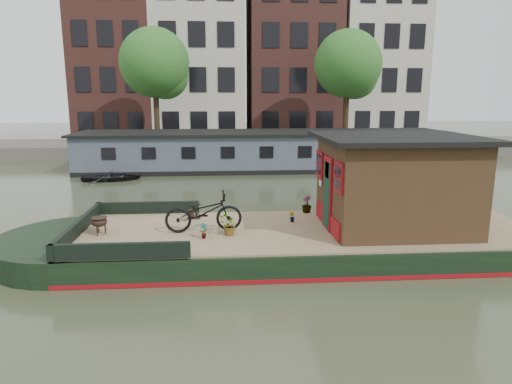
{
  "coord_description": "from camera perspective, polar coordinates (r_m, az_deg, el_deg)",
  "views": [
    {
      "loc": [
        -2.28,
        -11.35,
        4.08
      ],
      "look_at": [
        -1.4,
        0.5,
        1.55
      ],
      "focal_mm": 32.0,
      "sensor_mm": 36.0,
      "label": 1
    }
  ],
  "objects": [
    {
      "name": "far_houseboat",
      "position": [
        25.64,
        0.9,
        5.05
      ],
      "size": [
        20.4,
        4.4,
        2.11
      ],
      "color": "#485360",
      "rests_on": "ground"
    },
    {
      "name": "bollard_port",
      "position": [
        13.2,
        -8.03,
        -2.67
      ],
      "size": [
        0.19,
        0.19,
        0.22
      ],
      "primitive_type": "cylinder",
      "color": "black",
      "rests_on": "houseboat_deck"
    },
    {
      "name": "townhouse_row",
      "position": [
        39.11,
        -0.68,
        17.61
      ],
      "size": [
        27.25,
        8.0,
        16.5
      ],
      "color": "brown",
      "rests_on": "ground"
    },
    {
      "name": "potted_plant_b",
      "position": [
        12.63,
        4.5,
        -3.09
      ],
      "size": [
        0.2,
        0.2,
        0.29
      ],
      "primitive_type": "imported",
      "rotation": [
        0.0,
        0.0,
        2.22
      ],
      "color": "maroon",
      "rests_on": "houseboat_deck"
    },
    {
      "name": "brazier_rear",
      "position": [
        12.29,
        -18.86,
        -3.87
      ],
      "size": [
        0.49,
        0.49,
        0.4
      ],
      "primitive_type": null,
      "rotation": [
        0.0,
        0.0,
        0.39
      ],
      "color": "black",
      "rests_on": "houseboat_deck"
    },
    {
      "name": "houseboat_hull",
      "position": [
        12.0,
        0.52,
        -6.46
      ],
      "size": [
        14.01,
        4.02,
        0.6
      ],
      "color": "black",
      "rests_on": "ground"
    },
    {
      "name": "tree_right",
      "position": [
        31.62,
        11.63,
        15.07
      ],
      "size": [
        4.4,
        4.4,
        7.4
      ],
      "color": "#332316",
      "rests_on": "quay"
    },
    {
      "name": "ground",
      "position": [
        12.27,
        6.78,
        -7.48
      ],
      "size": [
        120.0,
        120.0,
        0.0
      ],
      "primitive_type": "plane",
      "color": "#333A25",
      "rests_on": "ground"
    },
    {
      "name": "brazier_front",
      "position": [
        12.09,
        -18.98,
        -4.04
      ],
      "size": [
        0.5,
        0.5,
        0.44
      ],
      "primitive_type": null,
      "rotation": [
        0.0,
        0.0,
        -0.25
      ],
      "color": "black",
      "rests_on": "houseboat_deck"
    },
    {
      "name": "houseboat_deck",
      "position": [
        12.08,
        6.85,
        -4.68
      ],
      "size": [
        11.8,
        3.8,
        0.05
      ],
      "primitive_type": "cube",
      "color": "#9E8662",
      "rests_on": "houseboat_hull"
    },
    {
      "name": "potted_plant_e",
      "position": [
        10.72,
        -22.21,
        -6.74
      ],
      "size": [
        0.13,
        0.17,
        0.29
      ],
      "primitive_type": "imported",
      "rotation": [
        0.0,
        0.0,
        1.38
      ],
      "color": "#96572C",
      "rests_on": "houseboat_deck"
    },
    {
      "name": "bow_bulwark",
      "position": [
        12.13,
        -17.4,
        -4.11
      ],
      "size": [
        3.0,
        4.0,
        0.35
      ],
      "color": "black",
      "rests_on": "houseboat_deck"
    },
    {
      "name": "dinghy",
      "position": [
        23.36,
        -17.56,
        2.12
      ],
      "size": [
        3.03,
        2.31,
        0.59
      ],
      "primitive_type": "imported",
      "rotation": [
        0.0,
        0.0,
        1.68
      ],
      "color": "black",
      "rests_on": "ground"
    },
    {
      "name": "bicycle",
      "position": [
        11.69,
        -6.57,
        -2.51
      ],
      "size": [
        2.01,
        0.86,
        1.03
      ],
      "primitive_type": "imported",
      "rotation": [
        0.0,
        0.0,
        1.66
      ],
      "color": "black",
      "rests_on": "houseboat_deck"
    },
    {
      "name": "quay",
      "position": [
        32.13,
        -0.14,
        5.53
      ],
      "size": [
        60.0,
        6.0,
        0.9
      ],
      "primitive_type": "cube",
      "color": "#47443F",
      "rests_on": "ground"
    },
    {
      "name": "bollard_stbd",
      "position": [
        10.86,
        -20.15,
        -6.64
      ],
      "size": [
        0.16,
        0.16,
        0.18
      ],
      "primitive_type": "cylinder",
      "color": "black",
      "rests_on": "houseboat_deck"
    },
    {
      "name": "tree_left",
      "position": [
        30.74,
        -12.28,
        15.13
      ],
      "size": [
        4.4,
        4.4,
        7.4
      ],
      "color": "#332316",
      "rests_on": "quay"
    },
    {
      "name": "potted_plant_d",
      "position": [
        13.65,
        6.35,
        -1.51
      ],
      "size": [
        0.39,
        0.39,
        0.5
      ],
      "primitive_type": "imported",
      "rotation": [
        0.0,
        0.0,
        5.32
      ],
      "color": "brown",
      "rests_on": "houseboat_deck"
    },
    {
      "name": "cabin",
      "position": [
        12.39,
        16.98,
        1.26
      ],
      "size": [
        4.0,
        3.5,
        2.42
      ],
      "color": "#312313",
      "rests_on": "houseboat_deck"
    },
    {
      "name": "potted_plant_a",
      "position": [
        11.21,
        -6.6,
        -4.8
      ],
      "size": [
        0.24,
        0.18,
        0.4
      ],
      "primitive_type": "imported",
      "rotation": [
        0.0,
        0.0,
        0.22
      ],
      "color": "#A15D2E",
      "rests_on": "houseboat_deck"
    },
    {
      "name": "potted_plant_c",
      "position": [
        11.39,
        -3.44,
        -4.19
      ],
      "size": [
        0.6,
        0.58,
        0.51
      ],
      "primitive_type": "imported",
      "rotation": [
        0.0,
        0.0,
        3.7
      ],
      "color": "#AA4231",
      "rests_on": "houseboat_deck"
    }
  ]
}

